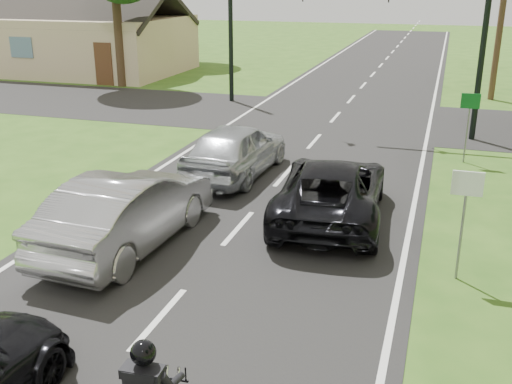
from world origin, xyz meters
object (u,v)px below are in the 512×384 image
Objects in this scene: dark_suv at (331,190)px; sign_green at (469,111)px; silver_suv at (236,149)px; traffic_signal at (428,16)px; sign_white at (466,199)px; silver_sedan at (128,210)px.

sign_green is (3.04, 5.73, 0.88)m from dark_suv.
silver_suv is at bearing -151.63° from sign_green.
dark_suv is 2.38× the size of sign_green.
traffic_signal reaches higher than silver_suv.
dark_suv is at bearing -117.91° from sign_green.
sign_white is (2.84, -2.27, 0.88)m from dark_suv.
silver_suv is at bearing -41.41° from dark_suv.
silver_sedan reaches higher than silver_suv.
silver_sedan is at bearing 32.21° from dark_suv.
silver_sedan is (-3.73, -2.81, 0.09)m from dark_suv.
dark_suv is 2.38× the size of sign_white.
traffic_signal is at bearing -104.33° from dark_suv.
sign_green is at bearing -148.67° from silver_suv.
sign_white is at bearing -82.95° from traffic_signal.
silver_sedan is 2.28× the size of sign_white.
traffic_signal is (4.66, 6.38, 3.35)m from silver_suv.
dark_suv is 1.12× the size of silver_suv.
silver_sedan is 0.76× the size of traffic_signal.
sign_green is (6.77, 8.54, 0.79)m from silver_sedan.
dark_suv is at bearing 146.32° from silver_suv.
silver_sedan is 13.11m from traffic_signal.
silver_sedan is at bearing -128.39° from sign_green.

